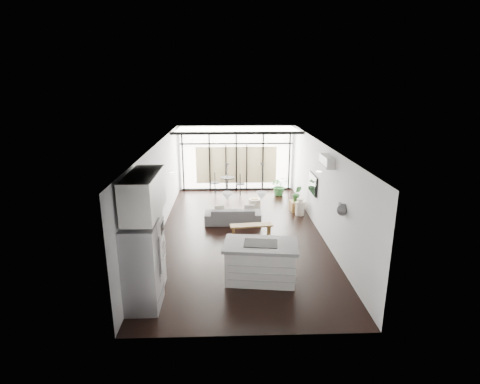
{
  "coord_description": "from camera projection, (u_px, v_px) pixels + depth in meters",
  "views": [
    {
      "loc": [
        -0.39,
        -10.95,
        4.57
      ],
      "look_at": [
        0.0,
        0.3,
        1.25
      ],
      "focal_mm": 28.0,
      "sensor_mm": 36.0,
      "label": 1
    }
  ],
  "objects": [
    {
      "name": "glazing",
      "position": [
        236.0,
        159.0,
        16.08
      ],
      "size": [
        5.0,
        0.2,
        2.8
      ],
      "primitive_type": "cube",
      "color": "black",
      "rests_on": "ground"
    },
    {
      "name": "framed_art",
      "position": [
        156.0,
        191.0,
        10.8
      ],
      "size": [
        0.04,
        0.7,
        0.9
      ],
      "primitive_type": "cube",
      "color": "black",
      "rests_on": "wall_left"
    },
    {
      "name": "neighbour_building",
      "position": [
        236.0,
        165.0,
        16.24
      ],
      "size": [
        3.5,
        0.02,
        1.6
      ],
      "primitive_type": "cube",
      "color": "beige",
      "rests_on": "ground"
    },
    {
      "name": "pendant_left",
      "position": [
        227.0,
        196.0,
        8.68
      ],
      "size": [
        0.26,
        0.26,
        0.18
      ],
      "primitive_type": "cone",
      "color": "silver",
      "rests_on": "ceiling"
    },
    {
      "name": "skylight",
      "position": [
        237.0,
        129.0,
        14.85
      ],
      "size": [
        4.7,
        1.9,
        0.06
      ],
      "primitive_type": "cube",
      "color": "silver",
      "rests_on": "ceiling"
    },
    {
      "name": "pendant_right",
      "position": [
        262.0,
        196.0,
        8.7
      ],
      "size": [
        0.26,
        0.26,
        0.18
      ],
      "primitive_type": "cone",
      "color": "silver",
      "rests_on": "ceiling"
    },
    {
      "name": "plant_crate",
      "position": [
        297.0,
        198.0,
        13.71
      ],
      "size": [
        0.38,
        0.62,
        0.26
      ],
      "primitive_type": "imported",
      "rotation": [
        0.0,
        0.0,
        -0.1
      ],
      "color": "#2E6D31",
      "rests_on": "crate"
    },
    {
      "name": "fridge",
      "position": [
        142.0,
        267.0,
        7.68
      ],
      "size": [
        0.71,
        0.89,
        1.83
      ],
      "primitive_type": "cube",
      "color": "gray",
      "rests_on": "floor"
    },
    {
      "name": "plant_tall",
      "position": [
        279.0,
        188.0,
        15.62
      ],
      "size": [
        0.91,
        0.97,
        0.63
      ],
      "primitive_type": "imported",
      "rotation": [
        0.0,
        0.0,
        0.26
      ],
      "color": "#2E6D31",
      "rests_on": "floor"
    },
    {
      "name": "upper_cabinets",
      "position": [
        144.0,
        194.0,
        7.71
      ],
      "size": [
        0.62,
        1.75,
        0.86
      ],
      "primitive_type": "cube",
      "color": "silver",
      "rests_on": "wall_left"
    },
    {
      "name": "wall_right",
      "position": [
        322.0,
        189.0,
        11.49
      ],
      "size": [
        0.02,
        10.0,
        2.8
      ],
      "primitive_type": "cube",
      "color": "silver",
      "rests_on": "ground"
    },
    {
      "name": "island",
      "position": [
        260.0,
        262.0,
        8.87
      ],
      "size": [
        1.84,
        1.23,
        0.94
      ],
      "primitive_type": "cube",
      "rotation": [
        0.0,
        0.0,
        -0.13
      ],
      "color": "silver",
      "rests_on": "floor"
    },
    {
      "name": "wall_back",
      "position": [
        236.0,
        158.0,
        16.2
      ],
      "size": [
        5.0,
        0.02,
        2.8
      ],
      "primitive_type": "cube",
      "color": "silver",
      "rests_on": "ground"
    },
    {
      "name": "wall_left",
      "position": [
        158.0,
        191.0,
        11.32
      ],
      "size": [
        0.02,
        10.0,
        2.8
      ],
      "primitive_type": "cube",
      "color": "silver",
      "rests_on": "ground"
    },
    {
      "name": "wall_front",
      "position": [
        250.0,
        268.0,
        6.61
      ],
      "size": [
        5.0,
        0.02,
        2.8
      ],
      "primitive_type": "cube",
      "color": "silver",
      "rests_on": "ground"
    },
    {
      "name": "ac_unit",
      "position": [
        327.0,
        161.0,
        10.42
      ],
      "size": [
        0.22,
        0.9,
        0.3
      ],
      "primitive_type": "cube",
      "color": "white",
      "rests_on": "wall_right"
    },
    {
      "name": "cooktop",
      "position": [
        261.0,
        243.0,
        8.73
      ],
      "size": [
        0.84,
        0.61,
        0.01
      ],
      "primitive_type": "cube",
      "rotation": [
        0.0,
        0.0,
        -0.13
      ],
      "color": "black",
      "rests_on": "island"
    },
    {
      "name": "tv",
      "position": [
        313.0,
        184.0,
        12.47
      ],
      "size": [
        0.05,
        1.1,
        0.65
      ],
      "primitive_type": "cube",
      "color": "black",
      "rests_on": "wall_right"
    },
    {
      "name": "bistro_set",
      "position": [
        227.0,
        185.0,
        15.84
      ],
      "size": [
        1.69,
        0.99,
        0.76
      ],
      "primitive_type": "cube",
      "rotation": [
        0.0,
        0.0,
        -0.24
      ],
      "color": "black",
      "rests_on": "floor"
    },
    {
      "name": "ceiling",
      "position": [
        240.0,
        144.0,
        11.01
      ],
      "size": [
        5.0,
        10.0,
        0.0
      ],
      "primitive_type": "cube",
      "color": "silver",
      "rests_on": "ground"
    },
    {
      "name": "appliance_column",
      "position": [
        147.0,
        237.0,
        8.36
      ],
      "size": [
        0.64,
        0.68,
        2.5
      ],
      "primitive_type": "cube",
      "color": "silver",
      "rests_on": "floor"
    },
    {
      "name": "milk_can",
      "position": [
        300.0,
        207.0,
        13.29
      ],
      "size": [
        0.33,
        0.33,
        0.61
      ],
      "primitive_type": "cylinder",
      "rotation": [
        0.0,
        0.0,
        -0.05
      ],
      "color": "silver",
      "rests_on": "floor"
    },
    {
      "name": "pouf",
      "position": [
        255.0,
        204.0,
        14.02
      ],
      "size": [
        0.58,
        0.58,
        0.37
      ],
      "primitive_type": "cylinder",
      "rotation": [
        0.0,
        0.0,
        0.32
      ],
      "color": "beige",
      "rests_on": "floor"
    },
    {
      "name": "floor",
      "position": [
        240.0,
        233.0,
        11.8
      ],
      "size": [
        5.0,
        10.0,
        0.0
      ],
      "primitive_type": "cube",
      "color": "black",
      "rests_on": "ground"
    },
    {
      "name": "console_bench",
      "position": [
        251.0,
        231.0,
        11.39
      ],
      "size": [
        1.32,
        0.47,
        0.42
      ],
      "primitive_type": "cube",
      "rotation": [
        0.0,
        0.0,
        0.11
      ],
      "color": "brown",
      "rests_on": "floor"
    },
    {
      "name": "crate",
      "position": [
        297.0,
        206.0,
        13.8
      ],
      "size": [
        0.52,
        0.52,
        0.36
      ],
      "primitive_type": "cube",
      "rotation": [
        0.0,
        0.0,
        0.1
      ],
      "color": "brown",
      "rests_on": "floor"
    },
    {
      "name": "sofa",
      "position": [
        233.0,
        213.0,
        12.51
      ],
      "size": [
        1.88,
        0.56,
        0.73
      ],
      "primitive_type": "imported",
      "rotation": [
        0.0,
        0.0,
        3.13
      ],
      "color": "#4F4F52",
      "rests_on": "floor"
    }
  ]
}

